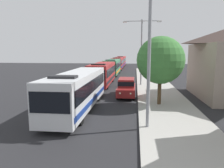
% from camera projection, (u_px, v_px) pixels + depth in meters
% --- Properties ---
extents(bus_lead, '(2.58, 11.71, 3.21)m').
position_uv_depth(bus_lead, '(78.00, 89.00, 17.25)').
color(bus_lead, silver).
rests_on(bus_lead, ground_plane).
extents(bus_second_in_line, '(2.58, 11.00, 3.21)m').
position_uv_depth(bus_second_in_line, '(103.00, 73.00, 30.04)').
color(bus_second_in_line, maroon).
rests_on(bus_second_in_line, ground_plane).
extents(bus_middle, '(2.58, 11.48, 3.21)m').
position_uv_depth(bus_middle, '(112.00, 67.00, 42.94)').
color(bus_middle, '#33724C').
rests_on(bus_middle, ground_plane).
extents(bus_fourth_in_line, '(2.58, 12.09, 3.21)m').
position_uv_depth(bus_fourth_in_line, '(118.00, 63.00, 55.89)').
color(bus_fourth_in_line, maroon).
rests_on(bus_fourth_in_line, ground_plane).
extents(bus_rear, '(2.58, 12.24, 3.21)m').
position_uv_depth(bus_rear, '(121.00, 61.00, 68.54)').
color(bus_rear, maroon).
rests_on(bus_rear, ground_plane).
extents(white_suv, '(1.86, 5.03, 1.90)m').
position_uv_depth(white_suv, '(126.00, 87.00, 22.54)').
color(white_suv, maroon).
rests_on(white_suv, ground_plane).
extents(streetlamp_near, '(5.00, 0.28, 8.51)m').
position_uv_depth(streetlamp_near, '(149.00, 42.00, 12.32)').
color(streetlamp_near, gray).
rests_on(streetlamp_near, sidewalk).
extents(streetlamp_mid, '(5.10, 0.28, 8.81)m').
position_uv_depth(streetlamp_mid, '(142.00, 46.00, 28.80)').
color(streetlamp_mid, gray).
rests_on(streetlamp_mid, sidewalk).
extents(roadside_tree, '(4.08, 4.08, 5.89)m').
position_uv_depth(roadside_tree, '(160.00, 60.00, 18.11)').
color(roadside_tree, '#4C3823').
rests_on(roadside_tree, sidewalk).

